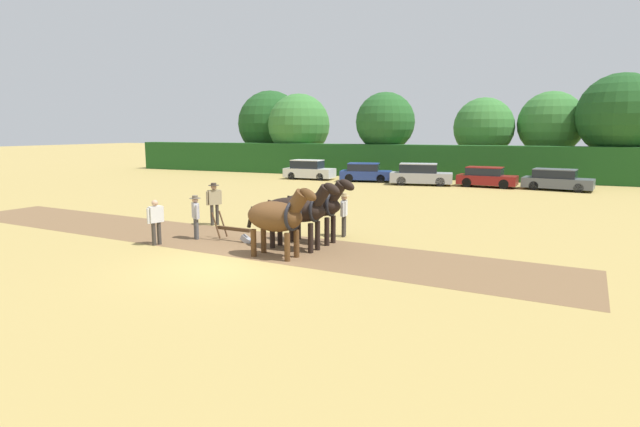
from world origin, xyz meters
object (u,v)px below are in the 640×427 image
parked_car_center_right (557,180)px  parked_car_center_left (420,175)px  draft_horse_trail_left (315,205)px  parked_car_center (486,177)px  tree_center_right (551,124)px  draft_horse_lead_left (277,216)px  farmer_beside_team (344,211)px  draft_horse_lead_right (298,210)px  farmer_at_plow (196,214)px  tree_center (484,128)px  farmer_onlooker_left (156,219)px  tree_right (620,115)px  tree_center_left (385,122)px  tree_left (299,125)px  parked_car_left (365,173)px  parked_car_far_left (309,170)px  tree_far_left (271,124)px  plow (237,233)px  farmer_onlooker_right (214,200)px

parked_car_center_right → parked_car_center_left: bearing=-167.9°
draft_horse_trail_left → parked_car_center: draft_horse_trail_left is taller
parked_car_center → parked_car_center_right: size_ratio=0.91×
tree_center_right → draft_horse_lead_left: size_ratio=2.77×
tree_center_right → farmer_beside_team: size_ratio=4.39×
draft_horse_lead_right → farmer_at_plow: 4.20m
tree_center → parked_car_center: bearing=-82.5°
farmer_onlooker_left → parked_car_center_right: (13.50, 23.70, -0.23)m
farmer_beside_team → tree_right: bearing=54.1°
tree_center_left → tree_left: bearing=175.9°
parked_car_center_right → tree_left: bearing=171.1°
parked_car_left → tree_center: bearing=36.3°
tree_center_right → parked_car_center_right: 10.62m
parked_car_far_left → tree_right: bearing=15.7°
tree_far_left → parked_car_far_left: 13.47m
farmer_beside_team → tree_center_right: bearing=64.1°
tree_left → draft_horse_lead_right: bearing=-64.6°
tree_right → plow: 33.74m
parked_car_far_left → tree_left: bearing=119.7°
tree_left → plow: (11.72, -29.82, -4.21)m
draft_horse_lead_left → farmer_beside_team: bearing=82.9°
draft_horse_lead_right → farmer_onlooker_left: size_ratio=1.87×
parked_car_center → tree_center_left: bearing=149.3°
tree_left → draft_horse_lead_right: (14.28, -30.05, -3.18)m
draft_horse_lead_left → draft_horse_trail_left: size_ratio=0.91×
draft_horse_lead_left → parked_car_left: 24.63m
tree_right → draft_horse_trail_left: bearing=-114.3°
tree_left → parked_car_center_left: bearing=-30.4°
parked_car_center → draft_horse_trail_left: bearing=-95.4°
farmer_onlooker_right → parked_car_center: bearing=98.1°
tree_left → tree_center: 17.27m
tree_far_left → farmer_at_plow: size_ratio=5.03×
tree_center_left → draft_horse_lead_right: (5.38, -29.41, -3.41)m
tree_right → farmer_onlooker_right: size_ratio=4.63×
plow → farmer_at_plow: 1.74m
draft_horse_trail_left → parked_car_center_left: size_ratio=0.62×
parked_car_left → parked_car_center_right: bearing=-13.5°
tree_center → draft_horse_trail_left: bearing=-95.3°
parked_car_center_right → parked_car_left: bearing=-172.7°
parked_car_far_left → parked_car_center_right: 18.61m
tree_right → draft_horse_lead_right: tree_right is taller
farmer_at_plow → parked_car_center: 24.00m
plow → parked_car_center_right: bearing=68.3°
tree_center_left → parked_car_left: size_ratio=1.74×
parked_car_center → parked_car_center_right: 4.56m
farmer_at_plow → farmer_onlooker_right: farmer_onlooker_right is taller
farmer_at_plow → parked_car_far_left: farmer_at_plow is taller
tree_left → farmer_at_plow: size_ratio=4.67×
tree_center → farmer_onlooker_right: tree_center is taller
draft_horse_trail_left → farmer_onlooker_right: draft_horse_trail_left is taller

